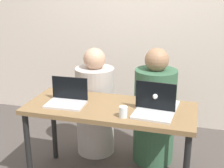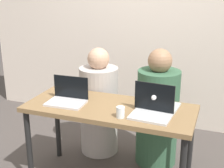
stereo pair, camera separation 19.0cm
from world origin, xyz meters
name	(u,v)px [view 1 (the left image)]	position (x,y,z in m)	size (l,w,h in m)	color
back_wall	(143,21)	(0.00, 1.45, 1.30)	(4.50, 0.10, 2.59)	beige
desk	(110,115)	(0.00, 0.00, 0.67)	(1.44, 0.60, 0.76)	olive
person_on_left	(95,108)	(-0.31, 0.51, 0.50)	(0.40, 0.40, 1.14)	#B4ABA6
person_on_right	(154,113)	(0.31, 0.51, 0.52)	(0.47, 0.47, 1.17)	#345C40
laptop_front_right	(154,109)	(0.38, -0.06, 0.80)	(0.32, 0.27, 0.22)	silver
laptop_back_right	(157,101)	(0.39, 0.09, 0.81)	(0.35, 0.30, 0.25)	#AFB9B9
laptop_front_left	(67,98)	(-0.37, -0.04, 0.80)	(0.33, 0.26, 0.22)	silver
water_glass_right	(123,113)	(0.16, -0.18, 0.79)	(0.07, 0.07, 0.09)	white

